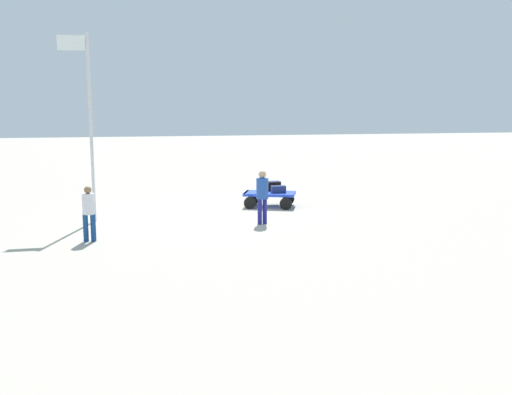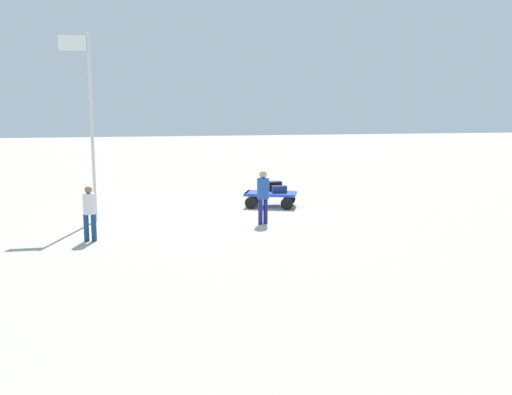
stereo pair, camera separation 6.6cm
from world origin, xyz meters
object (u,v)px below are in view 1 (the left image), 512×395
object	(u,v)px
worker_lead	(262,192)
worker_trailing	(89,210)
suitcase_grey	(273,186)
luggage_cart	(269,196)
suitcase_olive	(274,186)
flagpole	(88,116)
suitcase_tan	(278,189)

from	to	relation	value
worker_lead	worker_trailing	size ratio (longest dim) A/B	1.11
suitcase_grey	worker_lead	distance (m)	3.74
suitcase_grey	worker_lead	bearing A→B (deg)	68.66
worker_trailing	luggage_cart	bearing A→B (deg)	-146.19
suitcase_olive	worker_lead	distance (m)	3.87
suitcase_olive	flagpole	size ratio (longest dim) A/B	0.08
suitcase_grey	suitcase_olive	xyz separation A→B (m)	(-0.06, -0.11, 0.01)
suitcase_olive	worker_lead	bearing A→B (deg)	68.39
suitcase_tan	flagpole	distance (m)	7.19
suitcase_tan	worker_trailing	xyz separation A→B (m)	(6.55, 3.99, 0.20)
suitcase_olive	worker_trailing	bearing A→B (deg)	35.71
suitcase_grey	suitcase_olive	distance (m)	0.13
luggage_cart	flagpole	xyz separation A→B (m)	(6.26, 1.30, 2.97)
luggage_cart	worker_lead	size ratio (longest dim) A/B	1.26
suitcase_olive	worker_trailing	world-z (taller)	worker_trailing
suitcase_grey	flagpole	bearing A→B (deg)	14.93
luggage_cart	suitcase_olive	xyz separation A→B (m)	(-0.36, -0.56, 0.30)
suitcase_tan	worker_trailing	world-z (taller)	worker_trailing
suitcase_olive	suitcase_tan	bearing A→B (deg)	86.09
suitcase_tan	worker_lead	distance (m)	3.16
luggage_cart	worker_lead	distance (m)	3.26
worker_lead	luggage_cart	bearing A→B (deg)	-109.40
suitcase_olive	flagpole	xyz separation A→B (m)	(6.62, 1.86, 2.67)
suitcase_grey	suitcase_olive	bearing A→B (deg)	-119.18
luggage_cart	flagpole	bearing A→B (deg)	11.73
suitcase_grey	worker_trailing	bearing A→B (deg)	35.31
suitcase_grey	worker_lead	size ratio (longest dim) A/B	0.32
suitcase_tan	worker_lead	world-z (taller)	worker_lead
worker_lead	flagpole	world-z (taller)	flagpole
luggage_cart	suitcase_olive	world-z (taller)	suitcase_olive
suitcase_grey	luggage_cart	bearing A→B (deg)	56.94
suitcase_tan	worker_lead	size ratio (longest dim) A/B	0.32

